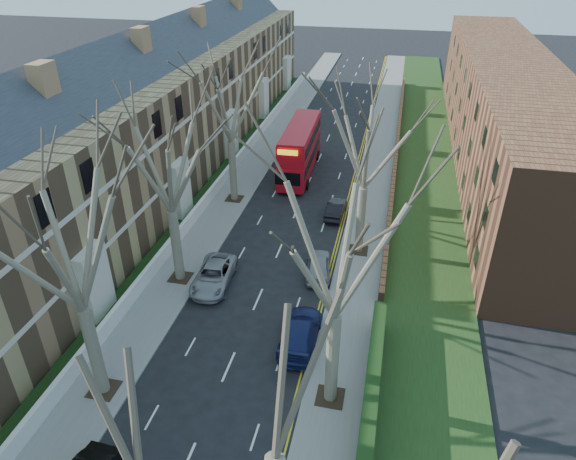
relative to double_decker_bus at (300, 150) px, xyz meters
The scene contains 16 objects.
pavement_left 6.55m from the double_decker_bus, 139.77° to the left, with size 3.00×102.00×0.12m, color slate.
pavement_right 8.59m from the double_decker_bus, 28.67° to the left, with size 3.00×102.00×0.12m, color slate.
terrace_left 13.40m from the double_decker_bus, 162.00° to the right, with size 9.70×78.00×13.60m.
flats_right 20.56m from the double_decker_bus, 23.07° to the left, with size 13.97×54.00×10.00m.
front_wall_left 7.70m from the double_decker_bus, 147.75° to the right, with size 0.30×78.00×1.00m.
grass_verge_right 12.62m from the double_decker_bus, 18.68° to the left, with size 6.00×102.00×0.06m.
tree_left_mid 30.24m from the double_decker_bus, 98.65° to the right, with size 10.50×10.50×14.71m.
tree_left_far 20.73m from the double_decker_bus, 103.06° to the right, with size 10.15×10.15×14.22m.
tree_left_dist 11.05m from the double_decker_bus, 122.17° to the right, with size 10.50×10.50×14.71m.
tree_right_mid 28.84m from the double_decker_bus, 75.50° to the right, with size 10.50×10.50×14.71m.
tree_right_far 16.34m from the double_decker_bus, 61.76° to the right, with size 10.15×10.15×14.22m.
double_decker_bus is the anchor object (origin of this frame).
car_left_far 19.23m from the double_decker_bus, 95.96° to the right, with size 2.28×4.95×1.38m, color gray.
car_right_near 23.79m from the double_decker_bus, 78.58° to the right, with size 2.05×5.04×1.46m, color #171E50.
car_right_mid 17.10m from the double_decker_bus, 74.39° to the right, with size 1.66×4.12×1.40m, color gray.
car_right_far 9.29m from the double_decker_bus, 59.77° to the right, with size 1.34×3.85×1.27m, color black.
Camera 1 is at (7.52, -10.00, 20.52)m, focal length 32.00 mm.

